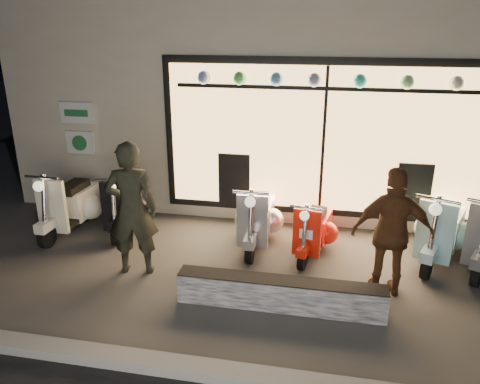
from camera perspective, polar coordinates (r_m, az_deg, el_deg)
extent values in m
plane|color=#383533|center=(6.69, 1.89, -10.43)|extent=(40.00, 40.00, 0.00)
cube|color=slate|center=(5.06, -2.04, -21.20)|extent=(40.00, 0.25, 0.12)
cube|color=beige|center=(10.82, 6.41, 12.56)|extent=(10.00, 6.00, 4.00)
cube|color=black|center=(7.89, 10.15, 6.25)|extent=(5.45, 0.06, 2.65)
cube|color=#FFBF6B|center=(7.86, 10.14, 6.18)|extent=(5.20, 0.04, 2.40)
cube|color=black|center=(7.66, 10.53, 12.29)|extent=(4.90, 0.06, 0.06)
cube|color=white|center=(9.01, -19.28, 9.10)|extent=(0.65, 0.04, 0.38)
cube|color=white|center=(9.12, -18.89, 5.72)|extent=(0.55, 0.04, 0.42)
cube|color=black|center=(5.99, 4.91, -12.24)|extent=(2.59, 0.28, 0.40)
cylinder|color=black|center=(6.99, 1.20, -7.34)|extent=(0.11, 0.35, 0.35)
cylinder|color=black|center=(7.91, 2.44, -3.95)|extent=(0.13, 0.35, 0.35)
cube|color=#BCBCC1|center=(7.01, 1.52, -3.62)|extent=(0.47, 0.08, 0.84)
cube|color=#BCBCC1|center=(7.73, 2.35, -2.80)|extent=(0.44, 0.72, 0.47)
cube|color=black|center=(7.53, 2.26, -1.08)|extent=(0.29, 0.58, 0.12)
sphere|color=#FFF2CC|center=(6.65, 1.24, -1.23)|extent=(0.16, 0.16, 0.15)
cylinder|color=black|center=(6.88, 7.60, -8.23)|extent=(0.15, 0.32, 0.30)
cylinder|color=black|center=(7.66, 9.34, -5.24)|extent=(0.16, 0.32, 0.30)
cube|color=red|center=(6.89, 8.14, -4.98)|extent=(0.42, 0.14, 0.73)
cube|color=red|center=(7.51, 9.26, -4.22)|extent=(0.49, 0.69, 0.41)
cube|color=black|center=(7.33, 9.21, -2.70)|extent=(0.34, 0.54, 0.11)
sphere|color=#FFF2CC|center=(6.57, 7.86, -2.90)|extent=(0.16, 0.16, 0.13)
cylinder|color=black|center=(7.81, -14.90, -5.01)|extent=(0.18, 0.36, 0.35)
cylinder|color=black|center=(8.73, -13.54, -2.16)|extent=(0.20, 0.37, 0.35)
cube|color=black|center=(7.85, -14.84, -1.69)|extent=(0.48, 0.18, 0.84)
cube|color=black|center=(8.56, -13.78, -1.08)|extent=(0.59, 0.80, 0.47)
cube|color=black|center=(8.36, -14.07, 0.50)|extent=(0.41, 0.63, 0.12)
sphere|color=#FFF2CC|center=(7.50, -15.45, 0.51)|extent=(0.19, 0.19, 0.15)
cylinder|color=black|center=(8.05, -22.48, -5.04)|extent=(0.12, 0.37, 0.37)
cylinder|color=black|center=(8.87, -18.53, -2.22)|extent=(0.14, 0.38, 0.37)
cube|color=#F8EFCB|center=(8.06, -21.97, -1.65)|extent=(0.50, 0.09, 0.89)
cube|color=#F8EFCB|center=(8.71, -19.06, -1.09)|extent=(0.49, 0.78, 0.50)
cube|color=black|center=(8.52, -19.66, 0.57)|extent=(0.33, 0.62, 0.13)
sphere|color=#FFF2CC|center=(7.74, -23.35, 0.64)|extent=(0.17, 0.17, 0.16)
cylinder|color=black|center=(7.09, 21.82, -8.40)|extent=(0.24, 0.39, 0.37)
cylinder|color=black|center=(8.08, 23.55, -5.12)|extent=(0.26, 0.40, 0.37)
cube|color=#9AD3DA|center=(7.11, 22.67, -4.56)|extent=(0.50, 0.26, 0.90)
cube|color=#9AD3DA|center=(7.89, 23.63, -3.89)|extent=(0.72, 0.89, 0.51)
cube|color=black|center=(7.67, 23.79, -2.06)|extent=(0.52, 0.69, 0.13)
sphere|color=#FFF2CC|center=(6.73, 22.73, -1.97)|extent=(0.22, 0.22, 0.17)
cylinder|color=black|center=(7.18, 26.89, -8.82)|extent=(0.26, 0.39, 0.38)
imported|color=black|center=(6.62, -13.04, -2.03)|extent=(0.78, 0.59, 1.92)
imported|color=brown|center=(6.27, 18.08, -4.78)|extent=(1.04, 0.48, 1.73)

